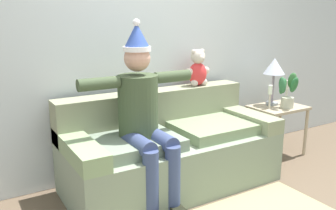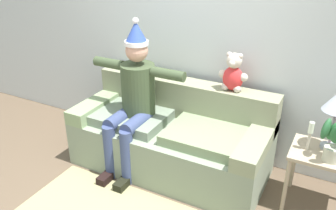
{
  "view_description": "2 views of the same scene",
  "coord_description": "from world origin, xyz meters",
  "px_view_note": "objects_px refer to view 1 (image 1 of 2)",
  "views": [
    {
      "loc": [
        -1.66,
        -1.72,
        1.58
      ],
      "look_at": [
        -0.06,
        0.95,
        0.81
      ],
      "focal_mm": 38.46,
      "sensor_mm": 36.0,
      "label": 1
    },
    {
      "loc": [
        1.45,
        -1.82,
        2.23
      ],
      "look_at": [
        0.06,
        0.82,
        0.81
      ],
      "focal_mm": 37.99,
      "sensor_mm": 36.0,
      "label": 2
    }
  ],
  "objects_px": {
    "potted_plant": "(288,91)",
    "candle_short": "(287,89)",
    "side_table": "(278,114)",
    "teddy_bear": "(198,69)",
    "table_lamp": "(274,69)",
    "couch": "(170,150)",
    "candle_tall": "(270,94)",
    "person_seated": "(143,113)"
  },
  "relations": [
    {
      "from": "couch",
      "to": "candle_tall",
      "type": "distance_m",
      "value": 1.36
    },
    {
      "from": "table_lamp",
      "to": "side_table",
      "type": "bearing_deg",
      "value": -83.65
    },
    {
      "from": "table_lamp",
      "to": "candle_short",
      "type": "relative_size",
      "value": 1.96
    },
    {
      "from": "table_lamp",
      "to": "candle_short",
      "type": "bearing_deg",
      "value": -15.85
    },
    {
      "from": "candle_tall",
      "to": "potted_plant",
      "type": "bearing_deg",
      "value": -21.2
    },
    {
      "from": "teddy_bear",
      "to": "side_table",
      "type": "bearing_deg",
      "value": -14.77
    },
    {
      "from": "couch",
      "to": "teddy_bear",
      "type": "relative_size",
      "value": 5.18
    },
    {
      "from": "table_lamp",
      "to": "potted_plant",
      "type": "relative_size",
      "value": 1.37
    },
    {
      "from": "couch",
      "to": "side_table",
      "type": "distance_m",
      "value": 1.47
    },
    {
      "from": "person_seated",
      "to": "teddy_bear",
      "type": "distance_m",
      "value": 1.0
    },
    {
      "from": "side_table",
      "to": "potted_plant",
      "type": "xyz_separation_m",
      "value": [
        0.03,
        -0.09,
        0.28
      ]
    },
    {
      "from": "candle_short",
      "to": "potted_plant",
      "type": "bearing_deg",
      "value": -136.55
    },
    {
      "from": "person_seated",
      "to": "table_lamp",
      "type": "bearing_deg",
      "value": 8.79
    },
    {
      "from": "teddy_bear",
      "to": "candle_short",
      "type": "xyz_separation_m",
      "value": [
        1.12,
        -0.21,
        -0.29
      ]
    },
    {
      "from": "couch",
      "to": "candle_short",
      "type": "distance_m",
      "value": 1.69
    },
    {
      "from": "teddy_bear",
      "to": "table_lamp",
      "type": "xyz_separation_m",
      "value": [
        0.95,
        -0.16,
        -0.04
      ]
    },
    {
      "from": "side_table",
      "to": "potted_plant",
      "type": "relative_size",
      "value": 1.52
    },
    {
      "from": "teddy_bear",
      "to": "side_table",
      "type": "distance_m",
      "value": 1.13
    },
    {
      "from": "side_table",
      "to": "candle_short",
      "type": "bearing_deg",
      "value": 13.45
    },
    {
      "from": "side_table",
      "to": "candle_tall",
      "type": "distance_m",
      "value": 0.31
    },
    {
      "from": "couch",
      "to": "candle_tall",
      "type": "height_order",
      "value": "couch"
    },
    {
      "from": "person_seated",
      "to": "candle_short",
      "type": "bearing_deg",
      "value": 6.59
    },
    {
      "from": "teddy_bear",
      "to": "candle_short",
      "type": "distance_m",
      "value": 1.18
    },
    {
      "from": "teddy_bear",
      "to": "potted_plant",
      "type": "height_order",
      "value": "teddy_bear"
    },
    {
      "from": "potted_plant",
      "to": "candle_short",
      "type": "height_order",
      "value": "potted_plant"
    },
    {
      "from": "table_lamp",
      "to": "couch",
      "type": "bearing_deg",
      "value": -175.47
    },
    {
      "from": "person_seated",
      "to": "candle_short",
      "type": "relative_size",
      "value": 5.64
    },
    {
      "from": "couch",
      "to": "candle_tall",
      "type": "relative_size",
      "value": 7.49
    },
    {
      "from": "teddy_bear",
      "to": "candle_short",
      "type": "relative_size",
      "value": 1.38
    },
    {
      "from": "side_table",
      "to": "potted_plant",
      "type": "distance_m",
      "value": 0.3
    },
    {
      "from": "couch",
      "to": "side_table",
      "type": "relative_size",
      "value": 3.31
    },
    {
      "from": "potted_plant",
      "to": "teddy_bear",
      "type": "bearing_deg",
      "value": 160.54
    },
    {
      "from": "candle_tall",
      "to": "table_lamp",
      "type": "bearing_deg",
      "value": 35.07
    },
    {
      "from": "teddy_bear",
      "to": "potted_plant",
      "type": "xyz_separation_m",
      "value": [
        0.98,
        -0.35,
        -0.27
      ]
    },
    {
      "from": "couch",
      "to": "candle_tall",
      "type": "bearing_deg",
      "value": 0.22
    },
    {
      "from": "potted_plant",
      "to": "candle_short",
      "type": "xyz_separation_m",
      "value": [
        0.14,
        0.13,
        -0.02
      ]
    },
    {
      "from": "side_table",
      "to": "potted_plant",
      "type": "height_order",
      "value": "potted_plant"
    },
    {
      "from": "couch",
      "to": "teddy_bear",
      "type": "height_order",
      "value": "teddy_bear"
    },
    {
      "from": "teddy_bear",
      "to": "candle_short",
      "type": "bearing_deg",
      "value": -10.69
    },
    {
      "from": "person_seated",
      "to": "side_table",
      "type": "height_order",
      "value": "person_seated"
    },
    {
      "from": "side_table",
      "to": "candle_short",
      "type": "relative_size",
      "value": 2.16
    },
    {
      "from": "potted_plant",
      "to": "side_table",
      "type": "bearing_deg",
      "value": 104.88
    }
  ]
}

